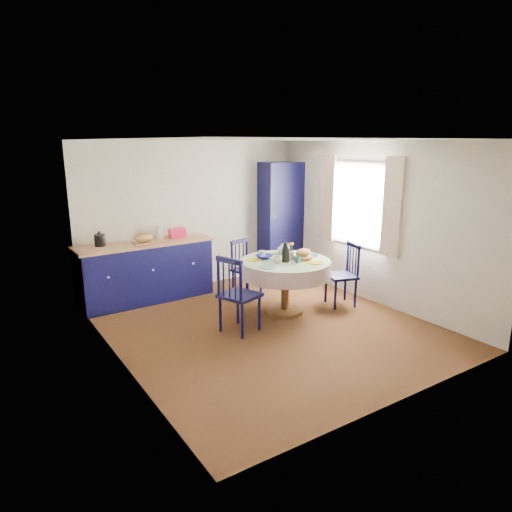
{
  "coord_description": "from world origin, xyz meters",
  "views": [
    {
      "loc": [
        -3.33,
        -4.83,
        2.47
      ],
      "look_at": [
        -0.05,
        0.2,
        0.96
      ],
      "focal_mm": 32.0,
      "sensor_mm": 36.0,
      "label": 1
    }
  ],
  "objects_px": {
    "cobalt_bowl": "(264,257)",
    "mug_b": "(298,260)",
    "kitchen_counter": "(146,270)",
    "dining_table": "(286,269)",
    "pantry_cabinet": "(280,220)",
    "chair_right": "(344,274)",
    "mug_c": "(291,253)",
    "chair_far": "(245,268)",
    "mug_d": "(262,254)",
    "chair_left": "(237,294)",
    "mug_a": "(277,260)"
  },
  "relations": [
    {
      "from": "mug_d",
      "to": "chair_far",
      "type": "bearing_deg",
      "value": 81.05
    },
    {
      "from": "chair_right",
      "to": "mug_c",
      "type": "bearing_deg",
      "value": -102.64
    },
    {
      "from": "chair_far",
      "to": "mug_a",
      "type": "height_order",
      "value": "chair_far"
    },
    {
      "from": "dining_table",
      "to": "chair_far",
      "type": "xyz_separation_m",
      "value": [
        -0.09,
        0.98,
        -0.21
      ]
    },
    {
      "from": "pantry_cabinet",
      "to": "mug_d",
      "type": "height_order",
      "value": "pantry_cabinet"
    },
    {
      "from": "kitchen_counter",
      "to": "pantry_cabinet",
      "type": "bearing_deg",
      "value": -0.92
    },
    {
      "from": "kitchen_counter",
      "to": "chair_left",
      "type": "distance_m",
      "value": 1.98
    },
    {
      "from": "mug_c",
      "to": "cobalt_bowl",
      "type": "xyz_separation_m",
      "value": [
        -0.45,
        0.06,
        -0.01
      ]
    },
    {
      "from": "chair_left",
      "to": "mug_b",
      "type": "height_order",
      "value": "chair_left"
    },
    {
      "from": "chair_far",
      "to": "cobalt_bowl",
      "type": "relative_size",
      "value": 3.86
    },
    {
      "from": "mug_b",
      "to": "pantry_cabinet",
      "type": "bearing_deg",
      "value": 60.6
    },
    {
      "from": "mug_b",
      "to": "chair_right",
      "type": "bearing_deg",
      "value": -1.23
    },
    {
      "from": "mug_a",
      "to": "cobalt_bowl",
      "type": "xyz_separation_m",
      "value": [
        -0.03,
        0.29,
        -0.02
      ]
    },
    {
      "from": "chair_right",
      "to": "mug_d",
      "type": "relative_size",
      "value": 8.97
    },
    {
      "from": "chair_left",
      "to": "mug_b",
      "type": "relative_size",
      "value": 10.63
    },
    {
      "from": "kitchen_counter",
      "to": "dining_table",
      "type": "distance_m",
      "value": 2.26
    },
    {
      "from": "cobalt_bowl",
      "to": "mug_d",
      "type": "bearing_deg",
      "value": 76.51
    },
    {
      "from": "chair_left",
      "to": "chair_right",
      "type": "bearing_deg",
      "value": -107.89
    },
    {
      "from": "chair_left",
      "to": "mug_c",
      "type": "relative_size",
      "value": 9.62
    },
    {
      "from": "chair_far",
      "to": "chair_right",
      "type": "relative_size",
      "value": 0.95
    },
    {
      "from": "pantry_cabinet",
      "to": "cobalt_bowl",
      "type": "relative_size",
      "value": 8.86
    },
    {
      "from": "chair_right",
      "to": "dining_table",
      "type": "bearing_deg",
      "value": -85.23
    },
    {
      "from": "mug_c",
      "to": "pantry_cabinet",
      "type": "bearing_deg",
      "value": 59.34
    },
    {
      "from": "chair_left",
      "to": "mug_d",
      "type": "relative_size",
      "value": 9.66
    },
    {
      "from": "chair_far",
      "to": "mug_d",
      "type": "xyz_separation_m",
      "value": [
        -0.1,
        -0.64,
        0.38
      ]
    },
    {
      "from": "kitchen_counter",
      "to": "dining_table",
      "type": "relative_size",
      "value": 1.63
    },
    {
      "from": "mug_b",
      "to": "cobalt_bowl",
      "type": "relative_size",
      "value": 0.41
    },
    {
      "from": "pantry_cabinet",
      "to": "cobalt_bowl",
      "type": "height_order",
      "value": "pantry_cabinet"
    },
    {
      "from": "pantry_cabinet",
      "to": "mug_d",
      "type": "distance_m",
      "value": 1.9
    },
    {
      "from": "kitchen_counter",
      "to": "cobalt_bowl",
      "type": "distance_m",
      "value": 1.96
    },
    {
      "from": "kitchen_counter",
      "to": "mug_b",
      "type": "bearing_deg",
      "value": -51.27
    },
    {
      "from": "mug_d",
      "to": "mug_c",
      "type": "bearing_deg",
      "value": -18.25
    },
    {
      "from": "chair_right",
      "to": "mug_c",
      "type": "height_order",
      "value": "chair_right"
    },
    {
      "from": "mug_c",
      "to": "mug_d",
      "type": "xyz_separation_m",
      "value": [
        -0.43,
        0.14,
        0.01
      ]
    },
    {
      "from": "chair_right",
      "to": "mug_b",
      "type": "distance_m",
      "value": 0.96
    },
    {
      "from": "chair_far",
      "to": "pantry_cabinet",
      "type": "bearing_deg",
      "value": 17.91
    },
    {
      "from": "kitchen_counter",
      "to": "mug_c",
      "type": "relative_size",
      "value": 19.73
    },
    {
      "from": "mug_a",
      "to": "kitchen_counter",
      "type": "bearing_deg",
      "value": 128.64
    },
    {
      "from": "chair_right",
      "to": "cobalt_bowl",
      "type": "xyz_separation_m",
      "value": [
        -1.17,
        0.48,
        0.33
      ]
    },
    {
      "from": "dining_table",
      "to": "chair_left",
      "type": "xyz_separation_m",
      "value": [
        -0.97,
        -0.24,
        -0.14
      ]
    },
    {
      "from": "chair_far",
      "to": "mug_c",
      "type": "xyz_separation_m",
      "value": [
        0.33,
        -0.78,
        0.37
      ]
    },
    {
      "from": "kitchen_counter",
      "to": "mug_a",
      "type": "relative_size",
      "value": 19.03
    },
    {
      "from": "mug_a",
      "to": "mug_b",
      "type": "height_order",
      "value": "mug_b"
    },
    {
      "from": "chair_right",
      "to": "pantry_cabinet",
      "type": "bearing_deg",
      "value": -167.34
    },
    {
      "from": "dining_table",
      "to": "chair_far",
      "type": "bearing_deg",
      "value": 95.29
    },
    {
      "from": "kitchen_counter",
      "to": "mug_c",
      "type": "xyz_separation_m",
      "value": [
        1.77,
        -1.46,
        0.35
      ]
    },
    {
      "from": "cobalt_bowl",
      "to": "mug_b",
      "type": "bearing_deg",
      "value": -59.48
    },
    {
      "from": "mug_c",
      "to": "chair_left",
      "type": "bearing_deg",
      "value": -159.91
    },
    {
      "from": "pantry_cabinet",
      "to": "chair_far",
      "type": "xyz_separation_m",
      "value": [
        -1.22,
        -0.72,
        -0.59
      ]
    },
    {
      "from": "pantry_cabinet",
      "to": "chair_right",
      "type": "distance_m",
      "value": 2.01
    }
  ]
}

